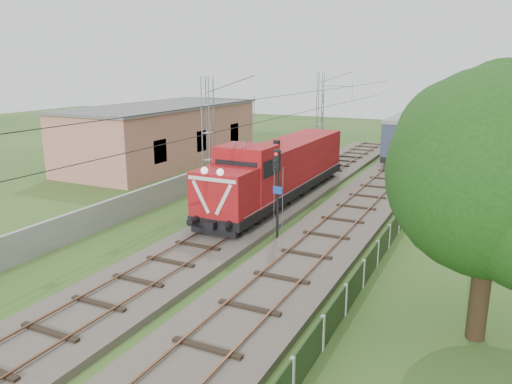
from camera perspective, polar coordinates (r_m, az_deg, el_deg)
The scene contains 13 objects.
ground at distance 19.70m, azimuth -16.15°, elevation -12.27°, with size 140.00×140.00×0.00m, color #2A4A1B.
track_main at distance 24.77m, azimuth -5.33°, elevation -5.69°, with size 4.20×70.00×0.45m.
track_side at distance 34.66m, azimuth 13.18°, elevation -0.18°, with size 4.20×80.00×0.45m.
catenary at distance 29.45m, azimuth -5.38°, elevation 5.29°, with size 3.31×70.00×8.00m.
boundary_wall at distance 32.08m, azimuth -10.68°, elevation -0.17°, with size 0.25×40.00×1.50m, color #9E9E99.
station_building at distance 46.18m, azimuth -10.45°, elevation 6.60°, with size 8.40×20.40×5.22m.
fence at distance 18.24m, azimuth 10.17°, elevation -12.04°, with size 0.12×32.00×1.20m.
locomotive at distance 31.61m, azimuth 2.69°, elevation 2.59°, with size 2.96×16.89×4.29m.
coach_rake at distance 76.59m, azimuth 20.75°, elevation 8.84°, with size 3.09×68.79×3.57m.
signal_post at distance 24.60m, azimuth 2.43°, elevation 1.58°, with size 0.52×0.40×4.68m.
tree_a at distance 16.53m, azimuth 25.84°, elevation 1.69°, with size 6.71×6.39×8.70m.
tree_b at distance 36.52m, azimuth 26.45°, elevation 8.21°, with size 7.03×6.70×9.11m.
tree_c at distance 38.73m, azimuth 24.69°, elevation 8.08°, with size 6.55×6.24×8.49m.
Camera 1 is at (12.21, -12.83, 8.63)m, focal length 35.00 mm.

